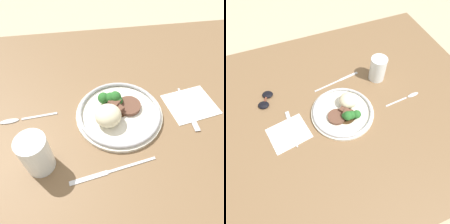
% 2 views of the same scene
% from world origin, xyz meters
% --- Properties ---
extents(ground_plane, '(8.00, 8.00, 0.00)m').
position_xyz_m(ground_plane, '(0.00, 0.00, 0.00)').
color(ground_plane, tan).
extents(dining_table, '(1.38, 1.06, 0.03)m').
position_xyz_m(dining_table, '(0.00, 0.00, 0.02)').
color(dining_table, brown).
rests_on(dining_table, ground).
extents(napkin, '(0.17, 0.15, 0.00)m').
position_xyz_m(napkin, '(-0.20, -0.04, 0.03)').
color(napkin, white).
rests_on(napkin, dining_table).
extents(plate, '(0.26, 0.26, 0.07)m').
position_xyz_m(plate, '(0.04, -0.03, 0.05)').
color(plate, silver).
rests_on(plate, dining_table).
extents(juice_glass, '(0.07, 0.07, 0.12)m').
position_xyz_m(juice_glass, '(0.26, 0.11, 0.08)').
color(juice_glass, '#F4AD19').
rests_on(juice_glass, dining_table).
extents(fork, '(0.02, 0.18, 0.00)m').
position_xyz_m(fork, '(-0.19, -0.00, 0.03)').
color(fork, silver).
rests_on(fork, napkin).
extents(knife, '(0.23, 0.05, 0.00)m').
position_xyz_m(knife, '(0.09, 0.15, 0.03)').
color(knife, silver).
rests_on(knife, dining_table).
extents(spoon, '(0.17, 0.03, 0.01)m').
position_xyz_m(spoon, '(0.34, -0.05, 0.03)').
color(spoon, silver).
rests_on(spoon, dining_table).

